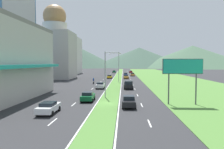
{
  "coord_description": "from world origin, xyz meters",
  "views": [
    {
      "loc": [
        2.4,
        -32.21,
        6.26
      ],
      "look_at": [
        -1.07,
        31.23,
        2.75
      ],
      "focal_mm": 33.98,
      "sensor_mm": 36.0,
      "label": 1
    }
  ],
  "objects_px": {
    "car_4": "(114,72)",
    "car_8": "(129,101)",
    "car_9": "(110,77)",
    "car_6": "(133,74)",
    "car_3": "(131,72)",
    "motorcycle_rider": "(94,81)",
    "car_2": "(100,85)",
    "car_7": "(126,74)",
    "pickup_truck_0": "(128,85)",
    "street_lamp_mid": "(118,65)",
    "street_lamp_near": "(107,71)",
    "car_5": "(49,107)",
    "car_0": "(126,77)",
    "billboard_roadside": "(183,69)",
    "car_1": "(88,96)"
  },
  "relations": [
    {
      "from": "car_0",
      "to": "car_8",
      "type": "distance_m",
      "value": 53.78
    },
    {
      "from": "car_2",
      "to": "car_6",
      "type": "height_order",
      "value": "car_2"
    },
    {
      "from": "car_3",
      "to": "motorcycle_rider",
      "type": "distance_m",
      "value": 69.13
    },
    {
      "from": "street_lamp_near",
      "to": "billboard_roadside",
      "type": "xyz_separation_m",
      "value": [
        11.69,
        -5.75,
        0.54
      ]
    },
    {
      "from": "street_lamp_near",
      "to": "car_9",
      "type": "distance_m",
      "value": 47.47
    },
    {
      "from": "car_7",
      "to": "street_lamp_mid",
      "type": "bearing_deg",
      "value": -4.8
    },
    {
      "from": "billboard_roadside",
      "to": "car_3",
      "type": "relative_size",
      "value": 1.54
    },
    {
      "from": "street_lamp_near",
      "to": "car_9",
      "type": "xyz_separation_m",
      "value": [
        -2.69,
        47.22,
        -4.08
      ]
    },
    {
      "from": "car_1",
      "to": "pickup_truck_0",
      "type": "distance_m",
      "value": 18.19
    },
    {
      "from": "car_3",
      "to": "car_9",
      "type": "bearing_deg",
      "value": -12.5
    },
    {
      "from": "car_1",
      "to": "car_7",
      "type": "relative_size",
      "value": 1.0
    },
    {
      "from": "motorcycle_rider",
      "to": "car_3",
      "type": "bearing_deg",
      "value": -11.16
    },
    {
      "from": "car_4",
      "to": "car_8",
      "type": "height_order",
      "value": "car_8"
    },
    {
      "from": "car_2",
      "to": "car_5",
      "type": "xyz_separation_m",
      "value": [
        -3.63,
        -25.6,
        -0.05
      ]
    },
    {
      "from": "billboard_roadside",
      "to": "street_lamp_near",
      "type": "bearing_deg",
      "value": 153.79
    },
    {
      "from": "billboard_roadside",
      "to": "car_5",
      "type": "xyz_separation_m",
      "value": [
        -18.0,
        -6.44,
        -4.6
      ]
    },
    {
      "from": "billboard_roadside",
      "to": "car_4",
      "type": "height_order",
      "value": "billboard_roadside"
    },
    {
      "from": "street_lamp_near",
      "to": "billboard_roadside",
      "type": "relative_size",
      "value": 1.2
    },
    {
      "from": "car_0",
      "to": "car_4",
      "type": "height_order",
      "value": "car_4"
    },
    {
      "from": "car_2",
      "to": "street_lamp_near",
      "type": "bearing_deg",
      "value": -168.65
    },
    {
      "from": "street_lamp_mid",
      "to": "car_8",
      "type": "distance_m",
      "value": 38.08
    },
    {
      "from": "street_lamp_near",
      "to": "street_lamp_mid",
      "type": "xyz_separation_m",
      "value": [
        1.04,
        29.86,
        0.61
      ]
    },
    {
      "from": "pickup_truck_0",
      "to": "motorcycle_rider",
      "type": "bearing_deg",
      "value": -138.83
    },
    {
      "from": "motorcycle_rider",
      "to": "street_lamp_near",
      "type": "bearing_deg",
      "value": -166.39
    },
    {
      "from": "street_lamp_near",
      "to": "car_2",
      "type": "relative_size",
      "value": 1.98
    },
    {
      "from": "car_0",
      "to": "pickup_truck_0",
      "type": "relative_size",
      "value": 0.86
    },
    {
      "from": "car_6",
      "to": "car_1",
      "type": "bearing_deg",
      "value": -8.63
    },
    {
      "from": "street_lamp_mid",
      "to": "motorcycle_rider",
      "type": "bearing_deg",
      "value": -144.26
    },
    {
      "from": "car_9",
      "to": "street_lamp_mid",
      "type": "bearing_deg",
      "value": -167.86
    },
    {
      "from": "car_4",
      "to": "car_5",
      "type": "bearing_deg",
      "value": 178.17
    },
    {
      "from": "billboard_roadside",
      "to": "car_2",
      "type": "xyz_separation_m",
      "value": [
        -14.38,
        19.16,
        -4.56
      ]
    },
    {
      "from": "billboard_roadside",
      "to": "car_6",
      "type": "relative_size",
      "value": 1.59
    },
    {
      "from": "street_lamp_mid",
      "to": "car_9",
      "type": "relative_size",
      "value": 2.24
    },
    {
      "from": "street_lamp_near",
      "to": "car_4",
      "type": "bearing_deg",
      "value": 91.78
    },
    {
      "from": "car_2",
      "to": "car_3",
      "type": "distance_m",
      "value": 79.85
    },
    {
      "from": "pickup_truck_0",
      "to": "car_7",
      "type": "bearing_deg",
      "value": -179.84
    },
    {
      "from": "car_3",
      "to": "motorcycle_rider",
      "type": "bearing_deg",
      "value": -11.16
    },
    {
      "from": "car_9",
      "to": "car_6",
      "type": "bearing_deg",
      "value": -32.24
    },
    {
      "from": "car_2",
      "to": "car_9",
      "type": "relative_size",
      "value": 0.99
    },
    {
      "from": "car_8",
      "to": "car_7",
      "type": "bearing_deg",
      "value": 179.79
    },
    {
      "from": "street_lamp_mid",
      "to": "car_7",
      "type": "height_order",
      "value": "street_lamp_mid"
    },
    {
      "from": "billboard_roadside",
      "to": "car_5",
      "type": "distance_m",
      "value": 19.67
    },
    {
      "from": "street_lamp_near",
      "to": "pickup_truck_0",
      "type": "relative_size",
      "value": 1.53
    },
    {
      "from": "street_lamp_near",
      "to": "car_1",
      "type": "relative_size",
      "value": 2.0
    },
    {
      "from": "car_7",
      "to": "pickup_truck_0",
      "type": "height_order",
      "value": "pickup_truck_0"
    },
    {
      "from": "car_1",
      "to": "car_3",
      "type": "bearing_deg",
      "value": -6.09
    },
    {
      "from": "car_2",
      "to": "street_lamp_mid",
      "type": "bearing_deg",
      "value": -12.77
    },
    {
      "from": "billboard_roadside",
      "to": "car_3",
      "type": "height_order",
      "value": "billboard_roadside"
    },
    {
      "from": "car_9",
      "to": "motorcycle_rider",
      "type": "relative_size",
      "value": 2.1
    },
    {
      "from": "street_lamp_mid",
      "to": "car_6",
      "type": "distance_m",
      "value": 33.92
    }
  ]
}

